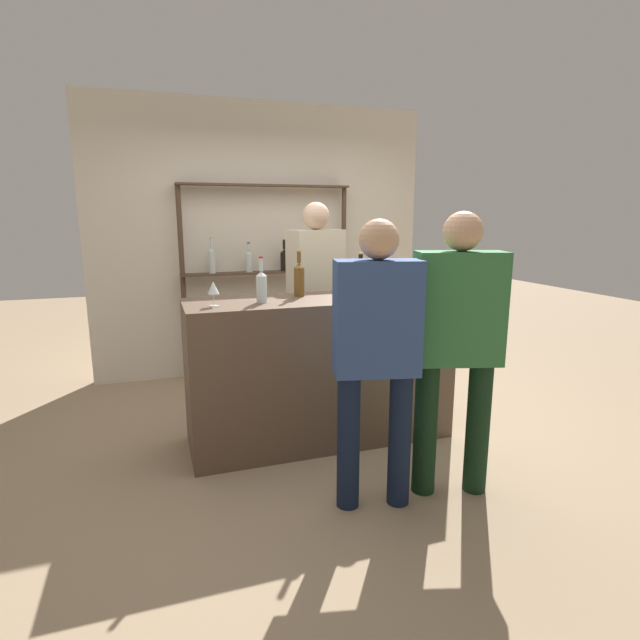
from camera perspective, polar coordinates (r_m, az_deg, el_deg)
ground_plane at (r=3.92m, az=0.00°, el=-13.26°), size 16.00×16.00×0.00m
bar_counter at (r=3.73m, az=0.00°, el=-5.71°), size 1.92×0.63×1.08m
back_wall at (r=5.41m, az=-6.56°, el=8.95°), size 3.52×0.12×2.80m
back_shelf at (r=5.24m, az=-6.13°, el=7.52°), size 1.76×0.18×1.97m
counter_bottle_0 at (r=3.42m, az=-6.70°, el=3.94°), size 0.07×0.07×0.31m
counter_bottle_1 at (r=3.66m, az=-2.39°, el=4.76°), size 0.08×0.08×0.34m
counter_bottle_2 at (r=3.59m, az=4.63°, el=4.53°), size 0.08×0.08×0.33m
wine_glass at (r=3.33m, az=-12.10°, el=3.57°), size 0.08×0.08×0.16m
cork_jar at (r=3.65m, az=8.27°, el=3.58°), size 0.12×0.12×0.13m
server_behind_counter at (r=4.40m, az=-0.45°, el=3.68°), size 0.53×0.36×1.78m
customer_center at (r=2.77m, az=6.46°, el=-2.96°), size 0.50×0.30×1.65m
customer_right at (r=3.00m, az=15.38°, el=-1.80°), size 0.54×0.35×1.69m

